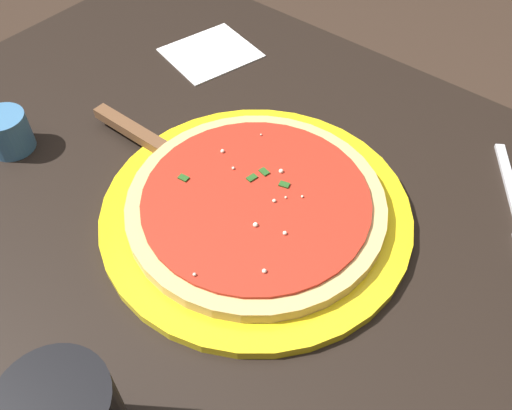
% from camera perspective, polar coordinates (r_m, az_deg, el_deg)
% --- Properties ---
extents(restaurant_table, '(1.05, 0.76, 0.77)m').
position_cam_1_polar(restaurant_table, '(0.79, -1.48, -6.52)').
color(restaurant_table, black).
rests_on(restaurant_table, ground_plane).
extents(serving_plate, '(0.37, 0.37, 0.01)m').
position_cam_1_polar(serving_plate, '(0.65, 0.00, -0.79)').
color(serving_plate, yellow).
rests_on(serving_plate, restaurant_table).
extents(pizza, '(0.30, 0.30, 0.02)m').
position_cam_1_polar(pizza, '(0.64, -0.00, 0.14)').
color(pizza, '#DBB26B').
rests_on(pizza, serving_plate).
extents(pizza_server, '(0.22, 0.07, 0.01)m').
position_cam_1_polar(pizza_server, '(0.73, -10.57, 6.22)').
color(pizza_server, silver).
rests_on(pizza_server, serving_plate).
extents(cup_small_sauce, '(0.06, 0.06, 0.05)m').
position_cam_1_polar(cup_small_sauce, '(0.79, -24.33, 6.88)').
color(cup_small_sauce, teal).
rests_on(cup_small_sauce, restaurant_table).
extents(napkin_folded_right, '(0.15, 0.16, 0.00)m').
position_cam_1_polar(napkin_folded_right, '(0.91, -4.71, 15.43)').
color(napkin_folded_right, white).
rests_on(napkin_folded_right, restaurant_table).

